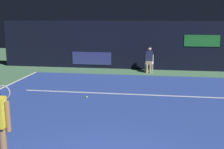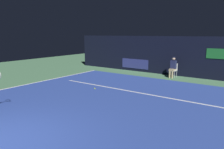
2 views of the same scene
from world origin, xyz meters
name	(u,v)px [view 1 (image 1 of 2)]	position (x,y,z in m)	size (l,w,h in m)	color
ground_plane	(128,111)	(0.00, 4.52, 0.00)	(31.71, 31.71, 0.00)	#4C7A56
court_surface	(128,111)	(0.00, 4.52, 0.01)	(10.77, 11.03, 0.01)	#2D479E
line_service	(133,94)	(0.00, 6.45, 0.01)	(8.40, 0.10, 0.01)	white
back_wall	(141,45)	(0.00, 11.84, 1.30)	(15.66, 0.33, 2.60)	black
line_judge_on_chair	(149,59)	(0.45, 10.98, 0.69)	(0.46, 0.55, 1.32)	white
tennis_ball	(87,97)	(-1.61, 5.74, 0.05)	(0.07, 0.07, 0.07)	#CCE033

